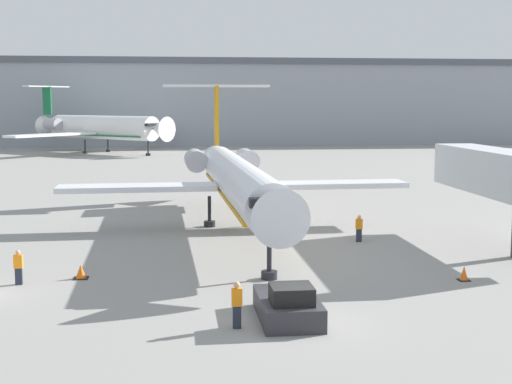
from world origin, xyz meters
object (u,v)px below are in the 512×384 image
at_px(worker_on_apron, 18,267).
at_px(worker_by_wing, 359,228).
at_px(airplane_parked_far_left, 100,127).
at_px(jet_bridge, 499,173).
at_px(worker_near_tug, 237,304).
at_px(traffic_cone_left, 81,272).
at_px(pushback_tug, 288,305).
at_px(airplane_main, 236,177).
at_px(traffic_cone_right, 464,274).

bearing_deg(worker_on_apron, worker_by_wing, 23.95).
height_order(worker_by_wing, worker_on_apron, worker_by_wing).
height_order(airplane_parked_far_left, jet_bridge, airplane_parked_far_left).
height_order(worker_by_wing, airplane_parked_far_left, airplane_parked_far_left).
bearing_deg(airplane_parked_far_left, worker_near_tug, -81.35).
relative_size(worker_on_apron, traffic_cone_left, 2.36).
bearing_deg(traffic_cone_left, worker_by_wing, 25.10).
relative_size(pushback_tug, worker_on_apron, 2.59).
bearing_deg(jet_bridge, worker_on_apron, -167.97).
bearing_deg(worker_on_apron, jet_bridge, 12.03).
xyz_separation_m(pushback_tug, jet_bridge, (14.52, 12.47, 3.88)).
distance_m(pushback_tug, worker_near_tug, 2.33).
height_order(worker_near_tug, jet_bridge, jet_bridge).
bearing_deg(worker_by_wing, worker_on_apron, -156.05).
height_order(traffic_cone_left, jet_bridge, jet_bridge).
xyz_separation_m(airplane_parked_far_left, jet_bridge, (31.33, -83.18, 0.14)).
bearing_deg(pushback_tug, worker_by_wing, 65.58).
bearing_deg(traffic_cone_left, airplane_parked_far_left, 95.04).
bearing_deg(pushback_tug, traffic_cone_left, 139.63).
xyz_separation_m(airplane_main, worker_near_tug, (-1.86, -21.87, -2.57)).
xyz_separation_m(worker_on_apron, traffic_cone_left, (2.77, 0.84, -0.54)).
relative_size(worker_near_tug, traffic_cone_right, 2.54).
xyz_separation_m(airplane_main, airplane_parked_far_left, (-16.54, 74.67, 0.78)).
height_order(airplane_main, worker_near_tug, airplane_main).
bearing_deg(airplane_parked_far_left, traffic_cone_right, -73.80).
relative_size(worker_by_wing, traffic_cone_left, 2.37).
distance_m(airplane_main, pushback_tug, 21.19).
height_order(worker_by_wing, jet_bridge, jet_bridge).
relative_size(pushback_tug, airplane_parked_far_left, 0.15).
bearing_deg(pushback_tug, jet_bridge, 40.65).
bearing_deg(traffic_cone_right, worker_on_apron, 175.46).
height_order(worker_near_tug, airplane_parked_far_left, airplane_parked_far_left).
height_order(airplane_main, worker_by_wing, airplane_main).
height_order(airplane_main, jet_bridge, airplane_main).
bearing_deg(traffic_cone_right, airplane_main, 121.62).
bearing_deg(traffic_cone_right, pushback_tug, -151.42).
bearing_deg(airplane_parked_far_left, traffic_cone_left, -84.96).
bearing_deg(airplane_main, airplane_parked_far_left, 102.49).
bearing_deg(airplane_main, traffic_cone_left, -123.50).
distance_m(traffic_cone_left, jet_bridge, 24.41).
bearing_deg(traffic_cone_right, jet_bridge, 55.36).
distance_m(worker_by_wing, worker_on_apron, 20.48).
height_order(traffic_cone_left, traffic_cone_right, traffic_cone_right).
bearing_deg(airplane_parked_far_left, airplane_main, -77.51).
relative_size(airplane_main, worker_on_apron, 20.10).
bearing_deg(airplane_main, jet_bridge, -29.92).
distance_m(worker_on_apron, traffic_cone_left, 2.95).
xyz_separation_m(worker_near_tug, worker_by_wing, (9.01, 16.06, -0.10)).
bearing_deg(worker_on_apron, traffic_cone_left, 16.93).
bearing_deg(airplane_parked_far_left, worker_on_apron, -86.79).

